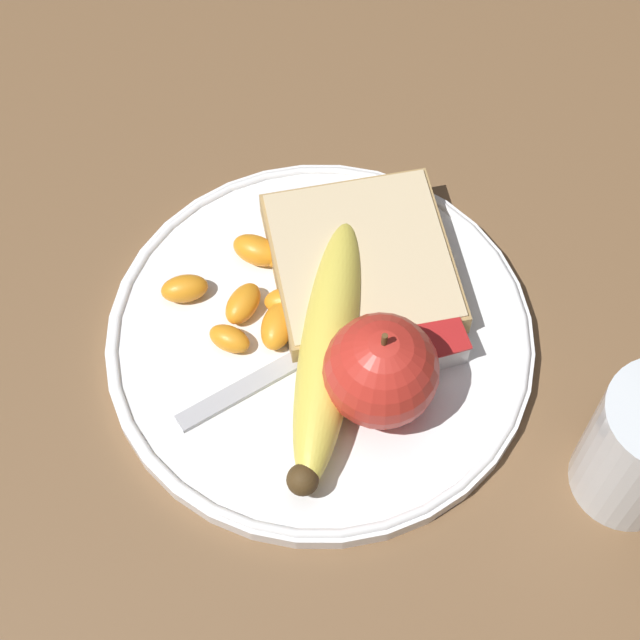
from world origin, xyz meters
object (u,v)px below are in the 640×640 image
(plate, at_px, (320,338))
(apple, at_px, (381,371))
(bread_slice, at_px, (362,262))
(fork, at_px, (310,352))
(jam_packet, at_px, (436,336))
(banana, at_px, (322,352))

(plate, xyz_separation_m, apple, (-0.05, -0.02, 0.04))
(bread_slice, xyz_separation_m, fork, (-0.05, 0.05, -0.01))
(fork, bearing_deg, jam_packet, -27.16)
(plate, bearing_deg, apple, -156.85)
(plate, relative_size, banana, 1.49)
(bread_slice, bearing_deg, banana, 142.97)
(bread_slice, bearing_deg, apple, 168.91)
(apple, relative_size, fork, 0.50)
(plate, relative_size, bread_slice, 2.10)
(plate, bearing_deg, jam_packet, -111.82)
(bread_slice, height_order, fork, bread_slice)
(apple, xyz_separation_m, jam_packet, (0.02, -0.05, -0.02))
(apple, distance_m, bread_slice, 0.10)
(fork, xyz_separation_m, jam_packet, (-0.02, -0.08, 0.01))
(plate, height_order, fork, fork)
(fork, bearing_deg, plate, 33.52)
(bread_slice, height_order, jam_packet, same)
(apple, bearing_deg, bread_slice, -11.09)
(jam_packet, bearing_deg, apple, 118.04)
(fork, bearing_deg, apple, -67.42)
(fork, height_order, jam_packet, jam_packet)
(bread_slice, distance_m, jam_packet, 0.07)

